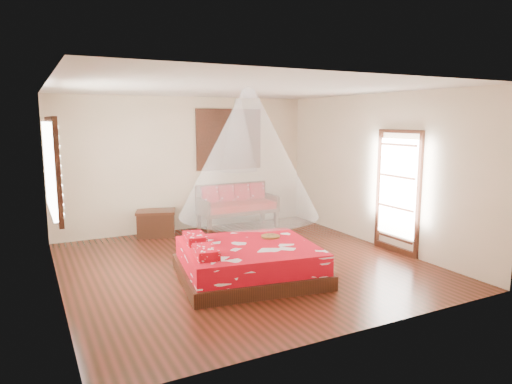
{
  "coord_description": "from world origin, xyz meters",
  "views": [
    {
      "loc": [
        -3.08,
        -6.47,
        2.33
      ],
      "look_at": [
        0.3,
        0.12,
        1.15
      ],
      "focal_mm": 32.0,
      "sensor_mm": 36.0,
      "label": 1
    }
  ],
  "objects": [
    {
      "name": "window_left",
      "position": [
        -2.71,
        0.2,
        1.7
      ],
      "size": [
        0.1,
        1.74,
        1.34
      ],
      "color": "black",
      "rests_on": "wall_left"
    },
    {
      "name": "shutter_panel",
      "position": [
        0.97,
        2.72,
        1.9
      ],
      "size": [
        1.52,
        0.06,
        1.32
      ],
      "color": "black",
      "rests_on": "wall_back"
    },
    {
      "name": "storage_chest",
      "position": [
        -0.77,
        2.45,
        0.27
      ],
      "size": [
        0.9,
        0.77,
        0.52
      ],
      "rotation": [
        0.0,
        0.0,
        -0.32
      ],
      "color": "black",
      "rests_on": "floor"
    },
    {
      "name": "mosquito_net_main",
      "position": [
        -0.2,
        -0.63,
        1.85
      ],
      "size": [
        2.03,
        2.03,
        1.8
      ],
      "primitive_type": "cone",
      "color": "white",
      "rests_on": "ceiling"
    },
    {
      "name": "bed",
      "position": [
        -0.22,
        -0.62,
        0.25
      ],
      "size": [
        2.25,
        2.09,
        0.63
      ],
      "rotation": [
        0.0,
        0.0,
        -0.15
      ],
      "color": "black",
      "rests_on": "floor"
    },
    {
      "name": "daybed",
      "position": [
        0.97,
        2.38,
        0.52
      ],
      "size": [
        1.68,
        0.75,
        0.94
      ],
      "color": "black",
      "rests_on": "floor"
    },
    {
      "name": "mosquito_net_daybed",
      "position": [
        0.97,
        2.25,
        2.0
      ],
      "size": [
        0.79,
        0.79,
        1.5
      ],
      "primitive_type": "cone",
      "color": "white",
      "rests_on": "ceiling"
    },
    {
      "name": "glazed_door",
      "position": [
        2.72,
        -0.6,
        1.07
      ],
      "size": [
        0.08,
        1.02,
        2.16
      ],
      "color": "black",
      "rests_on": "floor"
    },
    {
      "name": "wine_tray",
      "position": [
        0.3,
        -0.38,
        0.56
      ],
      "size": [
        0.3,
        0.3,
        0.23
      ],
      "rotation": [
        0.0,
        0.0,
        0.35
      ],
      "color": "brown",
      "rests_on": "bed"
    },
    {
      "name": "room",
      "position": [
        0.0,
        0.0,
        1.4
      ],
      "size": [
        5.54,
        5.54,
        2.84
      ],
      "color": "black",
      "rests_on": "ground"
    }
  ]
}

